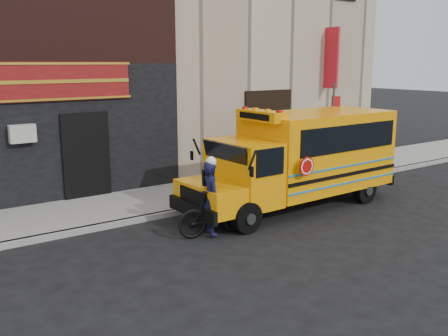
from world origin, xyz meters
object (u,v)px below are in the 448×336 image
bicycle (215,213)px  cyclist (211,200)px  school_bus (302,156)px  sign_pole (333,131)px

bicycle → cyclist: (-0.08, 0.03, 0.33)m
school_bus → cyclist: (-3.64, -0.68, -0.60)m
school_bus → sign_pole: bearing=24.5°
sign_pole → cyclist: (-6.12, -1.81, -1.01)m
sign_pole → cyclist: bearing=-163.5°
school_bus → bicycle: (-3.55, -0.71, -0.93)m
sign_pole → cyclist: sign_pole is taller
sign_pole → bicycle: 6.45m
sign_pole → school_bus: bearing=-155.5°
school_bus → sign_pole: 2.76m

